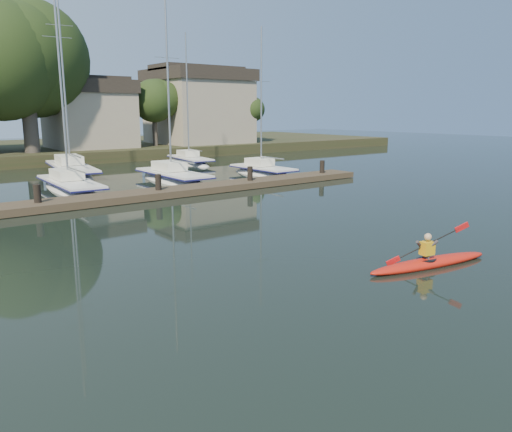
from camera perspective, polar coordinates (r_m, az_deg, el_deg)
ground at (r=13.69m, az=4.33°, el=-7.06°), size 160.00×160.00×0.00m
kayak at (r=15.41m, az=19.19°, el=-4.85°), size 4.44×1.39×1.41m
dock at (r=25.51m, az=-17.09°, el=1.85°), size 34.00×2.00×1.80m
sailboat_2 at (r=30.28m, az=-20.42°, el=2.41°), size 2.26×8.70×14.31m
sailboat_3 at (r=32.52m, az=-9.44°, el=3.59°), size 2.22×8.24×13.26m
sailboat_4 at (r=35.48m, az=0.77°, el=4.46°), size 2.02×6.61×11.22m
sailboat_6 at (r=37.97m, az=-20.30°, el=4.19°), size 3.67×11.09×17.31m
sailboat_7 at (r=43.27m, az=-7.54°, el=5.72°), size 2.90×7.58×11.91m
shore at (r=50.97m, az=-26.22°, el=9.39°), size 90.00×25.25×12.75m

